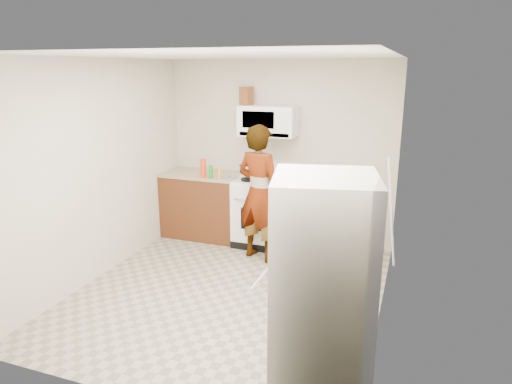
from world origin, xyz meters
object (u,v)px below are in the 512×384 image
at_px(kettle, 337,174).
at_px(saucepan, 256,169).
at_px(fridge, 321,292).
at_px(microwave, 268,121).
at_px(person, 259,193).
at_px(gas_range, 265,210).

relative_size(kettle, saucepan, 0.81).
bearing_deg(fridge, microwave, 102.73).
relative_size(person, kettle, 9.73).
relative_size(fridge, kettle, 9.54).
distance_m(microwave, fridge, 3.31).
bearing_deg(saucepan, microwave, -11.63).
height_order(kettle, saucepan, kettle).
relative_size(microwave, person, 0.44).
height_order(fridge, kettle, fridge).
height_order(person, saucepan, person).
relative_size(gas_range, saucepan, 5.11).
relative_size(gas_range, fridge, 0.66).
relative_size(microwave, kettle, 4.26).
bearing_deg(person, kettle, -122.38).
height_order(microwave, kettle, microwave).
bearing_deg(microwave, kettle, 4.68).
distance_m(gas_range, microwave, 1.22).
distance_m(kettle, saucepan, 1.13).
distance_m(gas_range, saucepan, 0.59).
xyz_separation_m(gas_range, person, (0.10, -0.50, 0.38)).
bearing_deg(gas_range, person, -78.98).
xyz_separation_m(gas_range, saucepan, (-0.20, 0.17, 0.53)).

